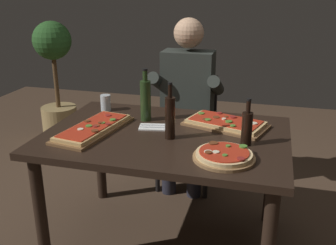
{
  "coord_description": "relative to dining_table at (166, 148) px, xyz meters",
  "views": [
    {
      "loc": [
        0.56,
        -2.03,
        1.57
      ],
      "look_at": [
        0.0,
        0.05,
        0.79
      ],
      "focal_mm": 41.66,
      "sensor_mm": 36.0,
      "label": 1
    }
  ],
  "objects": [
    {
      "name": "seated_diner",
      "position": [
        -0.04,
        0.74,
        0.1
      ],
      "size": [
        0.53,
        0.41,
        1.33
      ],
      "color": "#23232D",
      "rests_on": "ground_plane"
    },
    {
      "name": "oil_bottle_amber",
      "position": [
        0.04,
        -0.06,
        0.22
      ],
      "size": [
        0.06,
        0.06,
        0.32
      ],
      "color": "black",
      "rests_on": "dining_table"
    },
    {
      "name": "diner_chair",
      "position": [
        -0.04,
        0.86,
        -0.16
      ],
      "size": [
        0.44,
        0.44,
        0.87
      ],
      "color": "black",
      "rests_on": "ground_plane"
    },
    {
      "name": "tumbler_near_camera",
      "position": [
        -0.51,
        0.31,
        0.15
      ],
      "size": [
        0.07,
        0.07,
        0.11
      ],
      "color": "silver",
      "rests_on": "dining_table"
    },
    {
      "name": "pizza_round_far",
      "position": [
        0.37,
        -0.26,
        0.12
      ],
      "size": [
        0.31,
        0.31,
        0.05
      ],
      "color": "olive",
      "rests_on": "dining_table"
    },
    {
      "name": "wine_bottle_dark",
      "position": [
        0.46,
        -0.05,
        0.19
      ],
      "size": [
        0.06,
        0.06,
        0.26
      ],
      "color": "black",
      "rests_on": "dining_table"
    },
    {
      "name": "pizza_rectangular_left",
      "position": [
        -0.42,
        -0.08,
        0.12
      ],
      "size": [
        0.32,
        0.59,
        0.05
      ],
      "color": "brown",
      "rests_on": "dining_table"
    },
    {
      "name": "vinegar_bottle_green",
      "position": [
        -0.18,
        0.19,
        0.23
      ],
      "size": [
        0.07,
        0.07,
        0.33
      ],
      "color": "#233819",
      "rests_on": "dining_table"
    },
    {
      "name": "potted_plant_corner",
      "position": [
        -1.53,
        1.37,
        -0.01
      ],
      "size": [
        0.37,
        0.37,
        1.22
      ],
      "color": "tan",
      "rests_on": "ground_plane"
    },
    {
      "name": "ground_plane",
      "position": [
        0.0,
        0.0,
        -0.64
      ],
      "size": [
        6.4,
        6.4,
        0.0
      ],
      "primitive_type": "plane",
      "color": "#4C3828"
    },
    {
      "name": "dining_table",
      "position": [
        0.0,
        0.0,
        0.0
      ],
      "size": [
        1.4,
        0.96,
        0.74
      ],
      "color": "black",
      "rests_on": "ground_plane"
    },
    {
      "name": "napkin_cutlery_set",
      "position": [
        -0.09,
        0.07,
        0.1
      ],
      "size": [
        0.2,
        0.14,
        0.01
      ],
      "color": "white",
      "rests_on": "dining_table"
    },
    {
      "name": "pizza_rectangular_front",
      "position": [
        0.32,
        0.21,
        0.12
      ],
      "size": [
        0.54,
        0.4,
        0.05
      ],
      "color": "brown",
      "rests_on": "dining_table"
    }
  ]
}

